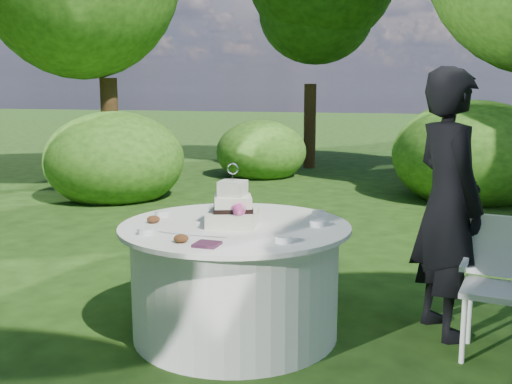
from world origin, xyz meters
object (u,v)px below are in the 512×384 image
at_px(cake, 233,209).
at_px(chair, 498,276).
at_px(napkins, 207,244).
at_px(guest, 448,204).
at_px(table, 235,279).

bearing_deg(cake, chair, 8.67).
xyz_separation_m(napkins, cake, (-0.04, 0.54, 0.10)).
relative_size(guest, chair, 2.07).
xyz_separation_m(napkins, table, (-0.04, 0.58, -0.39)).
height_order(napkins, guest, guest).
bearing_deg(guest, table, 79.24).
distance_m(cake, chair, 1.73).
relative_size(napkins, chair, 0.16).
distance_m(napkins, table, 0.70).
bearing_deg(table, guest, 19.52).
distance_m(napkins, chair, 1.84).
relative_size(cake, chair, 0.49).
distance_m(table, cake, 0.50).
bearing_deg(cake, guest, 21.12).
height_order(guest, chair, guest).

